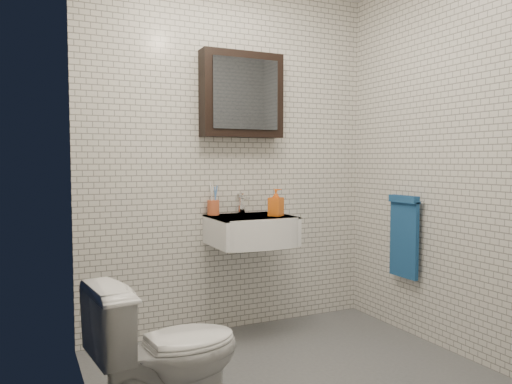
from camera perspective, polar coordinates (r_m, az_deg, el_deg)
ground at (r=3.00m, az=5.14°, el=-20.62°), size 2.20×2.00×0.01m
room_shell at (r=2.74m, az=5.32°, el=8.46°), size 2.22×2.02×2.51m
washbasin at (r=3.44m, az=-0.31°, el=-4.37°), size 0.55×0.50×0.20m
faucet at (r=3.60m, az=-1.64°, el=-1.43°), size 0.06×0.20×0.15m
mirror_cabinet at (r=3.61m, az=-1.63°, el=11.03°), size 0.60×0.15×0.60m
towel_rail at (r=3.67m, az=16.57°, el=-4.51°), size 0.09×0.30×0.58m
toothbrush_cup at (r=3.53m, az=-4.90°, el=-1.70°), size 0.11×0.11×0.23m
soap_bottle at (r=3.45m, az=2.29°, el=-1.19°), size 0.12×0.12×0.19m
toilet at (r=2.45m, az=-10.11°, el=-17.57°), size 0.73×0.47×0.70m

